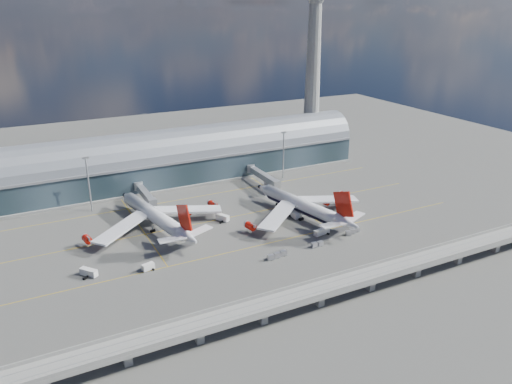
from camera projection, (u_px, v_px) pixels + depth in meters
name	position (u px, v px, depth m)	size (l,w,h in m)	color
ground	(244.00, 236.00, 201.92)	(500.00, 500.00, 0.00)	#474744
taxi_lines	(222.00, 217.00, 220.32)	(200.00, 80.12, 0.01)	gold
terminal	(179.00, 159.00, 262.80)	(200.00, 30.00, 28.00)	#202E35
control_tower	(313.00, 71.00, 288.63)	(19.00, 19.00, 103.00)	gray
guideway	(320.00, 291.00, 154.24)	(220.00, 8.50, 7.20)	gray
floodlight_mast_left	(89.00, 183.00, 221.64)	(3.00, 0.70, 25.70)	gray
floodlight_mast_right	(283.00, 154.00, 264.04)	(3.00, 0.70, 25.70)	gray
airliner_left	(156.00, 217.00, 206.56)	(60.36, 63.55, 19.45)	white
airliner_right	(303.00, 206.00, 218.38)	(59.14, 61.89, 19.75)	white
jet_bridge_left	(144.00, 193.00, 233.27)	(4.40, 28.00, 7.25)	gray
jet_bridge_right	(262.00, 175.00, 257.50)	(4.40, 32.00, 7.25)	gray
service_truck_0	(89.00, 272.00, 172.35)	(5.71, 6.36, 2.68)	silver
service_truck_1	(148.00, 267.00, 176.06)	(4.71, 3.04, 2.52)	silver
service_truck_2	(322.00, 232.00, 202.82)	(7.37, 3.13, 2.59)	silver
service_truck_3	(294.00, 215.00, 218.91)	(2.71, 5.97, 2.83)	silver
service_truck_4	(269.00, 184.00, 256.33)	(2.78, 5.07, 2.84)	silver
service_truck_5	(222.00, 218.00, 215.71)	(5.02, 6.28, 2.88)	silver
cargo_train_0	(317.00, 244.00, 193.17)	(5.40, 1.86, 1.82)	gray
cargo_train_1	(277.00, 255.00, 184.76)	(8.66, 2.93, 1.90)	gray
cargo_train_2	(352.00, 231.00, 204.19)	(8.24, 3.72, 1.81)	gray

